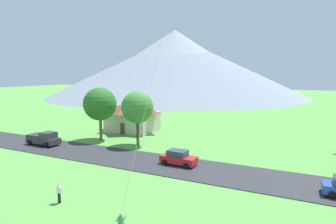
# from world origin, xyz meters

# --- Properties ---
(road_strip) EXTENTS (160.00, 7.14, 0.08)m
(road_strip) POSITION_xyz_m (0.00, 28.35, 0.04)
(road_strip) COLOR #2D2D33
(road_strip) RESTS_ON ground
(mountain_central_ridge) EXTENTS (94.98, 94.98, 30.79)m
(mountain_central_ridge) POSITION_xyz_m (-47.60, 124.15, 15.40)
(mountain_central_ridge) COLOR #8E939E
(mountain_central_ridge) RESTS_ON ground
(mountain_west_ridge) EXTENTS (119.12, 119.12, 27.89)m
(mountain_west_ridge) POSITION_xyz_m (-47.59, 125.70, 13.95)
(mountain_west_ridge) COLOR gray
(mountain_west_ridge) RESTS_ON ground
(house_left_center) EXTENTS (8.90, 6.96, 5.56)m
(house_left_center) POSITION_xyz_m (-18.83, 43.06, 2.88)
(house_left_center) COLOR beige
(house_left_center) RESTS_ON ground
(tree_left_of_center) EXTENTS (4.70, 4.70, 8.02)m
(tree_left_of_center) POSITION_xyz_m (-12.51, 34.73, 5.64)
(tree_left_of_center) COLOR #4C3823
(tree_left_of_center) RESTS_ON ground
(tree_center) EXTENTS (5.25, 5.25, 8.40)m
(tree_center) POSITION_xyz_m (-19.75, 35.17, 5.76)
(tree_center) COLOR brown
(tree_center) RESTS_ON ground
(parked_car_red_west_end) EXTENTS (4.28, 2.24, 1.68)m
(parked_car_red_west_end) POSITION_xyz_m (-3.38, 28.94, 0.87)
(parked_car_red_west_end) COLOR red
(parked_car_red_west_end) RESTS_ON road_strip
(pickup_truck_charcoal_west_side) EXTENTS (5.21, 2.33, 1.99)m
(pickup_truck_charcoal_west_side) POSITION_xyz_m (-24.99, 28.60, 1.06)
(pickup_truck_charcoal_west_side) COLOR #333338
(pickup_truck_charcoal_west_side) RESTS_ON road_strip
(watcher_person) EXTENTS (0.56, 0.24, 1.68)m
(watcher_person) POSITION_xyz_m (-8.21, 15.70, 0.88)
(watcher_person) COLOR black
(watcher_person) RESTS_ON ground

